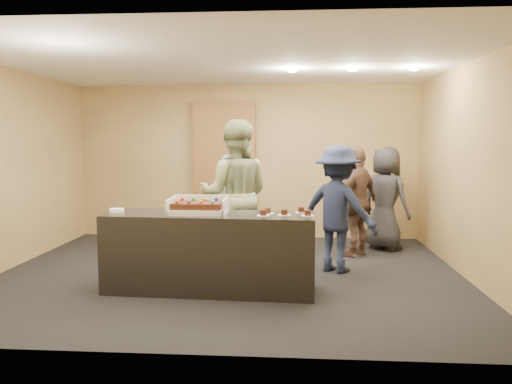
% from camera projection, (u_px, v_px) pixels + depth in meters
% --- Properties ---
extents(room, '(6.04, 6.00, 2.70)m').
position_uv_depth(room, '(229.00, 170.00, 6.39)').
color(room, black).
rests_on(room, ground).
extents(serving_counter, '(2.43, 0.81, 0.90)m').
position_uv_depth(serving_counter, '(210.00, 252.00, 5.74)').
color(serving_counter, black).
rests_on(serving_counter, floor).
extents(storage_cabinet, '(1.10, 0.15, 2.41)m').
position_uv_depth(storage_cabinet, '(224.00, 170.00, 8.82)').
color(storage_cabinet, brown).
rests_on(storage_cabinet, floor).
extents(cake_box, '(0.65, 0.45, 0.19)m').
position_uv_depth(cake_box, '(198.00, 209.00, 5.72)').
color(cake_box, white).
rests_on(cake_box, serving_counter).
extents(sheet_cake, '(0.56, 0.38, 0.11)m').
position_uv_depth(sheet_cake, '(198.00, 205.00, 5.69)').
color(sheet_cake, '#34170B').
rests_on(sheet_cake, cake_box).
extents(plate_stack, '(0.17, 0.17, 0.04)m').
position_uv_depth(plate_stack, '(117.00, 210.00, 5.79)').
color(plate_stack, white).
rests_on(plate_stack, serving_counter).
extents(slice_a, '(0.15, 0.15, 0.07)m').
position_uv_depth(slice_a, '(264.00, 214.00, 5.51)').
color(slice_a, white).
rests_on(slice_a, serving_counter).
extents(slice_b, '(0.15, 0.15, 0.07)m').
position_uv_depth(slice_b, '(268.00, 212.00, 5.67)').
color(slice_b, white).
rests_on(slice_b, serving_counter).
extents(slice_c, '(0.15, 0.15, 0.07)m').
position_uv_depth(slice_c, '(284.00, 213.00, 5.55)').
color(slice_c, white).
rests_on(slice_c, serving_counter).
extents(slice_d, '(0.15, 0.15, 0.07)m').
position_uv_depth(slice_d, '(301.00, 211.00, 5.75)').
color(slice_d, white).
rests_on(slice_d, serving_counter).
extents(slice_e, '(0.15, 0.15, 0.07)m').
position_uv_depth(slice_e, '(308.00, 214.00, 5.50)').
color(slice_e, white).
rests_on(slice_e, serving_counter).
extents(person_server_grey, '(0.62, 0.46, 1.55)m').
position_uv_depth(person_server_grey, '(229.00, 210.00, 6.87)').
color(person_server_grey, gray).
rests_on(person_server_grey, floor).
extents(person_sage_man, '(0.99, 0.78, 2.00)m').
position_uv_depth(person_sage_man, '(235.00, 195.00, 6.70)').
color(person_sage_man, gray).
rests_on(person_sage_man, floor).
extents(person_navy_man, '(1.24, 1.09, 1.67)m').
position_uv_depth(person_navy_man, '(338.00, 209.00, 6.56)').
color(person_navy_man, '#1B223D').
rests_on(person_navy_man, floor).
extents(person_brown_extra, '(0.92, 1.00, 1.64)m').
position_uv_depth(person_brown_extra, '(357.00, 201.00, 7.45)').
color(person_brown_extra, brown).
rests_on(person_brown_extra, floor).
extents(person_dark_suit, '(0.93, 0.93, 1.63)m').
position_uv_depth(person_dark_suit, '(385.00, 198.00, 7.89)').
color(person_dark_suit, '#2A2B30').
rests_on(person_dark_suit, floor).
extents(ceiling_spotlights, '(1.72, 0.12, 0.03)m').
position_uv_depth(ceiling_spotlights, '(353.00, 70.00, 6.63)').
color(ceiling_spotlights, '#FFEAC6').
rests_on(ceiling_spotlights, ceiling).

